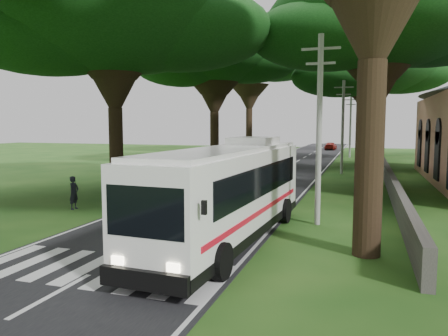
{
  "coord_description": "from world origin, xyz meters",
  "views": [
    {
      "loc": [
        7.35,
        -12.75,
        4.3
      ],
      "look_at": [
        0.96,
        7.03,
        2.2
      ],
      "focal_mm": 35.0,
      "sensor_mm": 36.0,
      "label": 1
    }
  ],
  "objects_px": {
    "pedestrian": "(74,193)",
    "distant_car_a": "(284,158)",
    "pole_far": "(350,125)",
    "pole_mid": "(343,125)",
    "coach_bus": "(230,191)",
    "pole_near": "(319,127)",
    "distant_car_c": "(331,146)"
  },
  "relations": [
    {
      "from": "pedestrian",
      "to": "distant_car_a",
      "type": "bearing_deg",
      "value": -13.13
    },
    {
      "from": "pole_far",
      "to": "distant_car_a",
      "type": "xyz_separation_m",
      "value": [
        -6.3,
        -12.57,
        -3.53
      ]
    },
    {
      "from": "pole_far",
      "to": "pole_mid",
      "type": "bearing_deg",
      "value": -90.0
    },
    {
      "from": "coach_bus",
      "to": "pedestrian",
      "type": "distance_m",
      "value": 9.9
    },
    {
      "from": "pole_far",
      "to": "coach_bus",
      "type": "distance_m",
      "value": 43.81
    },
    {
      "from": "pole_mid",
      "to": "pedestrian",
      "type": "bearing_deg",
      "value": -120.67
    },
    {
      "from": "coach_bus",
      "to": "distant_car_a",
      "type": "bearing_deg",
      "value": 99.71
    },
    {
      "from": "coach_bus",
      "to": "distant_car_a",
      "type": "relative_size",
      "value": 3.23
    },
    {
      "from": "pole_far",
      "to": "coach_bus",
      "type": "relative_size",
      "value": 0.68
    },
    {
      "from": "pole_near",
      "to": "pedestrian",
      "type": "distance_m",
      "value": 12.53
    },
    {
      "from": "pole_far",
      "to": "distant_car_c",
      "type": "height_order",
      "value": "pole_far"
    },
    {
      "from": "coach_bus",
      "to": "pole_far",
      "type": "bearing_deg",
      "value": 89.61
    },
    {
      "from": "coach_bus",
      "to": "distant_car_c",
      "type": "height_order",
      "value": "coach_bus"
    },
    {
      "from": "pole_mid",
      "to": "coach_bus",
      "type": "relative_size",
      "value": 0.68
    },
    {
      "from": "pole_mid",
      "to": "pedestrian",
      "type": "height_order",
      "value": "pole_mid"
    },
    {
      "from": "pole_far",
      "to": "pole_near",
      "type": "bearing_deg",
      "value": -90.0
    },
    {
      "from": "distant_car_c",
      "to": "pedestrian",
      "type": "bearing_deg",
      "value": 83.48
    },
    {
      "from": "pole_far",
      "to": "distant_car_c",
      "type": "relative_size",
      "value": 1.9
    },
    {
      "from": "distant_car_c",
      "to": "pole_far",
      "type": "bearing_deg",
      "value": 104.62
    },
    {
      "from": "distant_car_a",
      "to": "pedestrian",
      "type": "bearing_deg",
      "value": 92.32
    },
    {
      "from": "coach_bus",
      "to": "distant_car_c",
      "type": "distance_m",
      "value": 59.7
    },
    {
      "from": "pole_mid",
      "to": "distant_car_a",
      "type": "bearing_deg",
      "value": 130.31
    },
    {
      "from": "pole_near",
      "to": "pole_mid",
      "type": "bearing_deg",
      "value": 90.0
    },
    {
      "from": "pole_far",
      "to": "distant_car_c",
      "type": "distance_m",
      "value": 16.79
    },
    {
      "from": "pole_mid",
      "to": "distant_car_a",
      "type": "relative_size",
      "value": 2.19
    },
    {
      "from": "pole_mid",
      "to": "coach_bus",
      "type": "distance_m",
      "value": 23.94
    },
    {
      "from": "distant_car_a",
      "to": "pedestrian",
      "type": "height_order",
      "value": "pedestrian"
    },
    {
      "from": "distant_car_a",
      "to": "pole_near",
      "type": "bearing_deg",
      "value": 116.99
    },
    {
      "from": "pole_mid",
      "to": "distant_car_a",
      "type": "distance_m",
      "value": 10.36
    },
    {
      "from": "pole_far",
      "to": "distant_car_c",
      "type": "bearing_deg",
      "value": 102.57
    },
    {
      "from": "pole_mid",
      "to": "coach_bus",
      "type": "xyz_separation_m",
      "value": [
        -2.8,
        -23.66,
        -2.32
      ]
    },
    {
      "from": "pole_near",
      "to": "coach_bus",
      "type": "bearing_deg",
      "value": -127.36
    }
  ]
}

